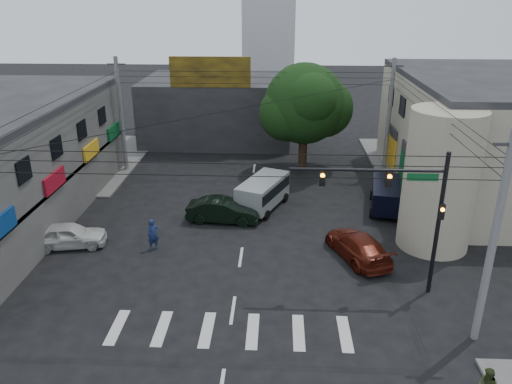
# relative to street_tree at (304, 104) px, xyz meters

# --- Properties ---
(ground) EXTENTS (160.00, 160.00, 0.00)m
(ground) POSITION_rel_street_tree_xyz_m (-4.00, -17.00, -5.47)
(ground) COLOR black
(ground) RESTS_ON ground
(sidewalk_far_left) EXTENTS (16.00, 16.00, 0.15)m
(sidewalk_far_left) POSITION_rel_street_tree_xyz_m (-22.00, 1.00, -5.40)
(sidewalk_far_left) COLOR #514F4C
(sidewalk_far_left) RESTS_ON ground
(sidewalk_far_right) EXTENTS (16.00, 16.00, 0.15)m
(sidewalk_far_right) POSITION_rel_street_tree_xyz_m (14.00, 1.00, -5.40)
(sidewalk_far_right) COLOR #514F4C
(sidewalk_far_right) RESTS_ON ground
(building_right) EXTENTS (14.00, 18.00, 8.00)m
(building_right) POSITION_rel_street_tree_xyz_m (14.00, -4.00, -1.47)
(building_right) COLOR gray
(building_right) RESTS_ON ground
(corner_column) EXTENTS (4.00, 4.00, 8.00)m
(corner_column) POSITION_rel_street_tree_xyz_m (7.00, -13.00, -1.47)
(corner_column) COLOR gray
(corner_column) RESTS_ON ground
(building_far) EXTENTS (14.00, 10.00, 6.00)m
(building_far) POSITION_rel_street_tree_xyz_m (-8.00, 9.00, -2.47)
(building_far) COLOR #232326
(building_far) RESTS_ON ground
(billboard) EXTENTS (7.00, 0.30, 2.60)m
(billboard) POSITION_rel_street_tree_xyz_m (-8.00, 4.10, 1.83)
(billboard) COLOR olive
(billboard) RESTS_ON building_far
(street_tree) EXTENTS (6.40, 6.40, 8.70)m
(street_tree) POSITION_rel_street_tree_xyz_m (0.00, 0.00, 0.00)
(street_tree) COLOR black
(street_tree) RESTS_ON ground
(traffic_gantry) EXTENTS (7.10, 0.35, 7.20)m
(traffic_gantry) POSITION_rel_street_tree_xyz_m (3.82, -18.00, -0.64)
(traffic_gantry) COLOR black
(traffic_gantry) RESTS_ON ground
(utility_pole_near_right) EXTENTS (0.32, 0.32, 9.20)m
(utility_pole_near_right) POSITION_rel_street_tree_xyz_m (6.50, -21.50, -0.87)
(utility_pole_near_right) COLOR #59595B
(utility_pole_near_right) RESTS_ON ground
(utility_pole_far_left) EXTENTS (0.32, 0.32, 9.20)m
(utility_pole_far_left) POSITION_rel_street_tree_xyz_m (-14.50, -1.00, -0.87)
(utility_pole_far_left) COLOR #59595B
(utility_pole_far_left) RESTS_ON ground
(utility_pole_far_right) EXTENTS (0.32, 0.32, 9.20)m
(utility_pole_far_right) POSITION_rel_street_tree_xyz_m (6.50, -1.00, -0.87)
(utility_pole_far_right) COLOR #59595B
(utility_pole_far_right) RESTS_ON ground
(dark_sedan) EXTENTS (2.31, 4.87, 1.53)m
(dark_sedan) POSITION_rel_street_tree_xyz_m (-5.46, -10.39, -4.71)
(dark_sedan) COLOR black
(dark_sedan) RESTS_ON ground
(white_compact) EXTENTS (3.24, 4.85, 1.44)m
(white_compact) POSITION_rel_street_tree_xyz_m (-14.01, -14.21, -4.75)
(white_compact) COLOR silver
(white_compact) RESTS_ON ground
(maroon_sedan) EXTENTS (5.43, 6.37, 1.45)m
(maroon_sedan) POSITION_rel_street_tree_xyz_m (2.46, -14.76, -4.75)
(maroon_sedan) COLOR #50150B
(maroon_sedan) RESTS_ON ground
(silver_minivan) EXTENTS (6.16, 5.34, 2.05)m
(silver_minivan) POSITION_rel_street_tree_xyz_m (-3.00, -8.12, -4.45)
(silver_minivan) COLOR #A3A7AB
(silver_minivan) RESTS_ON ground
(navy_van) EXTENTS (5.25, 3.35, 1.86)m
(navy_van) POSITION_rel_street_tree_xyz_m (5.27, -7.97, -4.54)
(navy_van) COLOR black
(navy_van) RESTS_ON ground
(traffic_officer) EXTENTS (1.09, 1.07, 1.85)m
(traffic_officer) POSITION_rel_street_tree_xyz_m (-9.04, -14.31, -4.55)
(traffic_officer) COLOR navy
(traffic_officer) RESTS_ON ground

